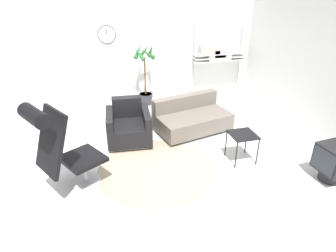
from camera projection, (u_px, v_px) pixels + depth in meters
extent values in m
plane|color=silver|center=(162.00, 158.00, 5.10)|extent=(12.00, 12.00, 0.00)
cube|color=silver|center=(131.00, 42.00, 6.98)|extent=(12.00, 0.06, 2.80)
cylinder|color=black|center=(107.00, 35.00, 6.73)|extent=(0.40, 0.01, 0.40)
cylinder|color=white|center=(107.00, 35.00, 6.73)|extent=(0.38, 0.02, 0.38)
cube|color=black|center=(107.00, 32.00, 6.69)|extent=(0.01, 0.01, 0.11)
cube|color=silver|center=(333.00, 65.00, 5.20)|extent=(0.06, 12.00, 2.80)
cylinder|color=tan|center=(157.00, 169.00, 4.82)|extent=(1.89, 1.89, 0.01)
cylinder|color=#BCBCC1|center=(86.00, 181.00, 4.53)|extent=(0.60, 0.60, 0.02)
cylinder|color=#BCBCC1|center=(85.00, 171.00, 4.45)|extent=(0.06, 0.06, 0.35)
cube|color=black|center=(83.00, 158.00, 4.35)|extent=(0.75, 0.76, 0.06)
cube|color=black|center=(51.00, 142.00, 3.90)|extent=(0.57, 0.66, 0.85)
cylinder|color=black|center=(34.00, 116.00, 3.62)|extent=(0.43, 0.55, 0.20)
cube|color=silver|center=(130.00, 140.00, 5.62)|extent=(0.70, 0.71, 0.06)
cube|color=black|center=(129.00, 131.00, 5.53)|extent=(0.61, 0.85, 0.33)
cube|color=black|center=(127.00, 107.00, 5.65)|extent=(0.56, 0.23, 0.38)
cube|color=black|center=(147.00, 124.00, 5.54)|extent=(0.19, 0.81, 0.54)
cube|color=black|center=(110.00, 127.00, 5.43)|extent=(0.19, 0.81, 0.54)
cube|color=black|center=(192.00, 129.00, 6.01)|extent=(1.40, 0.96, 0.05)
cube|color=#70665B|center=(193.00, 121.00, 5.93)|extent=(1.56, 1.11, 0.32)
cube|color=#70665B|center=(185.00, 102.00, 6.04)|extent=(1.43, 0.50, 0.29)
cube|color=black|center=(243.00, 135.00, 4.85)|extent=(0.42, 0.42, 0.02)
cylinder|color=black|center=(236.00, 155.00, 4.76)|extent=(0.02, 0.02, 0.47)
cylinder|color=black|center=(258.00, 152.00, 4.85)|extent=(0.02, 0.02, 0.47)
cylinder|color=black|center=(226.00, 144.00, 5.08)|extent=(0.02, 0.02, 0.47)
cylinder|color=black|center=(246.00, 141.00, 5.17)|extent=(0.02, 0.02, 0.47)
cylinder|color=black|center=(331.00, 175.00, 4.54)|extent=(0.33, 0.33, 0.17)
cube|color=black|center=(335.00, 158.00, 4.41)|extent=(0.48, 0.49, 0.41)
cube|color=#282D33|center=(323.00, 161.00, 4.34)|extent=(0.05, 0.40, 0.35)
cylinder|color=#333338|center=(146.00, 99.00, 7.23)|extent=(0.32, 0.32, 0.25)
cylinder|color=#382819|center=(146.00, 94.00, 7.18)|extent=(0.29, 0.29, 0.02)
cylinder|color=brown|center=(145.00, 76.00, 6.98)|extent=(0.04, 0.04, 0.88)
cone|color=#2D6B33|center=(151.00, 51.00, 6.76)|extent=(0.11, 0.37, 0.35)
cone|color=#2D6B33|center=(144.00, 51.00, 6.81)|extent=(0.29, 0.16, 0.31)
cone|color=#2D6B33|center=(138.00, 51.00, 6.77)|extent=(0.31, 0.35, 0.34)
cone|color=#2D6B33|center=(139.00, 54.00, 6.63)|extent=(0.27, 0.37, 0.30)
cone|color=#2D6B33|center=(148.00, 54.00, 6.62)|extent=(0.37, 0.22, 0.30)
cylinder|color=#BCBCC1|center=(194.00, 61.00, 7.49)|extent=(0.03, 0.03, 1.75)
cylinder|color=#BCBCC1|center=(240.00, 58.00, 7.78)|extent=(0.03, 0.03, 1.75)
cube|color=white|center=(219.00, 60.00, 7.53)|extent=(1.33, 0.28, 0.02)
cube|color=white|center=(219.00, 57.00, 7.49)|extent=(1.33, 0.28, 0.02)
cube|color=white|center=(220.00, 53.00, 7.45)|extent=(1.33, 0.28, 0.02)
cube|color=beige|center=(219.00, 56.00, 7.47)|extent=(0.58, 0.24, 0.17)
cube|color=silver|center=(219.00, 53.00, 7.43)|extent=(0.29, 0.24, 0.18)
cube|color=#B7B2A8|center=(209.00, 50.00, 7.33)|extent=(0.50, 0.24, 0.20)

